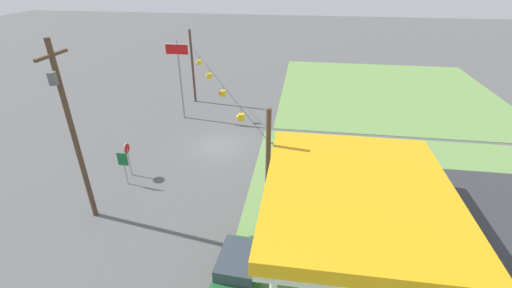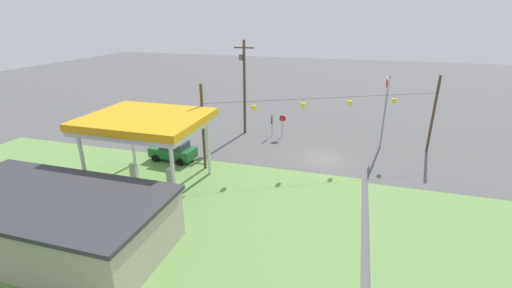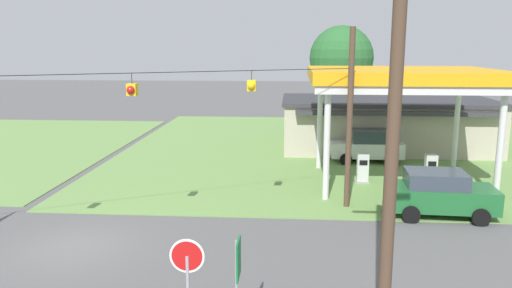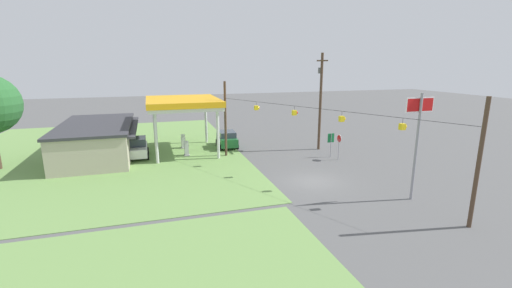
# 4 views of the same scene
# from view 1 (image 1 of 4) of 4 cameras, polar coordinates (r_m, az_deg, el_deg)

# --- Properties ---
(ground_plane) EXTENTS (160.00, 160.00, 0.00)m
(ground_plane) POSITION_cam_1_polar(r_m,az_deg,el_deg) (27.95, -6.10, -0.42)
(ground_plane) COLOR #565656
(grass_verge_opposite_corner) EXTENTS (24.00, 24.00, 0.04)m
(grass_verge_opposite_corner) POSITION_cam_1_polar(r_m,az_deg,el_deg) (42.96, 20.91, 8.23)
(grass_verge_opposite_corner) COLOR #6B934C
(grass_verge_opposite_corner) RESTS_ON ground
(gas_station_canopy) EXTENTS (8.70, 7.17, 5.63)m
(gas_station_canopy) POSITION_cam_1_polar(r_m,az_deg,el_deg) (14.08, 16.50, -8.46)
(gas_station_canopy) COLOR silver
(gas_station_canopy) RESTS_ON ground
(fuel_pump_near) EXTENTS (0.71, 0.56, 1.51)m
(fuel_pump_near) POSITION_cam_1_polar(r_m,az_deg,el_deg) (18.13, 13.97, -16.65)
(fuel_pump_near) COLOR gray
(fuel_pump_near) RESTS_ON ground
(car_at_pumps_front) EXTENTS (4.25, 2.29, 1.84)m
(car_at_pumps_front) POSITION_cam_1_polar(r_m,az_deg,el_deg) (16.34, -3.03, -20.67)
(car_at_pumps_front) COLOR #1E602D
(car_at_pumps_front) RESTS_ON ground
(car_at_pumps_rear) EXTENTS (4.12, 2.13, 1.94)m
(car_at_pumps_rear) POSITION_cam_1_polar(r_m,az_deg,el_deg) (18.53, 29.65, -17.93)
(car_at_pumps_rear) COLOR white
(car_at_pumps_rear) RESTS_ON ground
(stop_sign_roadside) EXTENTS (0.80, 0.08, 2.50)m
(stop_sign_roadside) POSITION_cam_1_polar(r_m,az_deg,el_deg) (24.82, -20.62, -1.31)
(stop_sign_roadside) COLOR #99999E
(stop_sign_roadside) RESTS_ON ground
(stop_sign_overhead) EXTENTS (0.22, 2.16, 7.30)m
(stop_sign_overhead) POSITION_cam_1_polar(r_m,az_deg,el_deg) (32.12, -12.76, 12.68)
(stop_sign_overhead) COLOR gray
(stop_sign_overhead) RESTS_ON ground
(route_sign) EXTENTS (0.10, 0.70, 2.40)m
(route_sign) POSITION_cam_1_polar(r_m,az_deg,el_deg) (23.92, -21.24, -2.86)
(route_sign) COLOR gray
(route_sign) RESTS_ON ground
(utility_pole_main) EXTENTS (2.20, 0.44, 10.21)m
(utility_pole_main) POSITION_cam_1_polar(r_m,az_deg,el_deg) (19.99, -28.43, 2.37)
(utility_pole_main) COLOR #4C3828
(utility_pole_main) RESTS_ON ground
(signal_span_gantry) EXTENTS (19.56, 10.24, 7.47)m
(signal_span_gantry) POSITION_cam_1_polar(r_m,az_deg,el_deg) (26.26, -6.58, 7.49)
(signal_span_gantry) COLOR #4C3828
(signal_span_gantry) RESTS_ON ground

